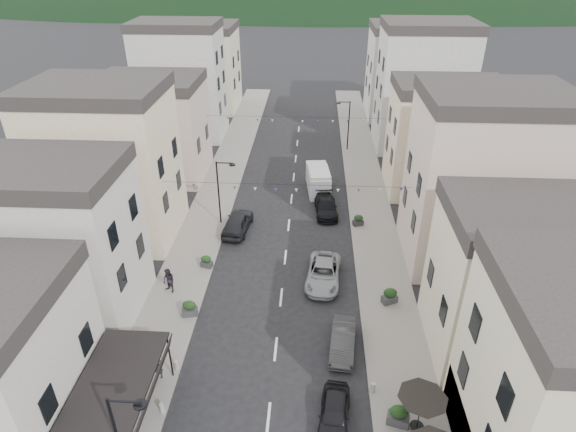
# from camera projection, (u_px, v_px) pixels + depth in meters

# --- Properties ---
(sidewalk_left) EXTENTS (4.00, 76.00, 0.12)m
(sidewalk_left) POSITION_uv_depth(u_px,v_px,m) (218.00, 192.00, 48.44)
(sidewalk_left) COLOR slate
(sidewalk_left) RESTS_ON ground
(sidewalk_right) EXTENTS (4.00, 76.00, 0.12)m
(sidewalk_right) POSITION_uv_depth(u_px,v_px,m) (367.00, 196.00, 47.72)
(sidewalk_right) COLOR slate
(sidewalk_right) RESTS_ON ground
(boutique_awning) EXTENTS (3.77, 7.50, 3.28)m
(boutique_awning) POSITION_uv_depth(u_px,v_px,m) (118.00, 387.00, 23.55)
(boutique_awning) COLOR black
(boutique_awning) RESTS_ON ground
(buildings_row_left) EXTENTS (10.20, 54.16, 14.00)m
(buildings_row_left) POSITION_uv_depth(u_px,v_px,m) (158.00, 114.00, 50.72)
(buildings_row_left) COLOR #B7B1A8
(buildings_row_left) RESTS_ON ground
(buildings_row_right) EXTENTS (10.20, 54.16, 14.50)m
(buildings_row_right) POSITION_uv_depth(u_px,v_px,m) (439.00, 121.00, 48.23)
(buildings_row_right) COLOR beige
(buildings_row_right) RESTS_ON ground
(streetlamp_left_far) EXTENTS (1.70, 0.56, 6.00)m
(streetlamp_left_far) POSITION_uv_depth(u_px,v_px,m) (221.00, 186.00, 41.35)
(streetlamp_left_far) COLOR black
(streetlamp_left_far) RESTS_ON ground
(streetlamp_right_far) EXTENTS (1.70, 0.56, 6.00)m
(streetlamp_right_far) POSITION_uv_depth(u_px,v_px,m) (347.00, 121.00, 56.36)
(streetlamp_right_far) COLOR black
(streetlamp_right_far) RESTS_ON ground
(bollards) EXTENTS (11.66, 10.26, 0.60)m
(bollards) POSITION_uv_depth(u_px,v_px,m) (267.00, 421.00, 24.98)
(bollards) COLOR gray
(bollards) RESTS_ON ground
(bunting_near) EXTENTS (19.00, 0.28, 0.62)m
(bunting_near) POSITION_uv_depth(u_px,v_px,m) (286.00, 189.00, 36.64)
(bunting_near) COLOR black
(bunting_near) RESTS_ON ground
(bunting_far) EXTENTS (19.00, 0.28, 0.62)m
(bunting_far) POSITION_uv_depth(u_px,v_px,m) (295.00, 120.00, 50.48)
(bunting_far) COLOR black
(bunting_far) RESTS_ON ground
(parked_car_a) EXTENTS (1.99, 4.06, 1.33)m
(parked_car_a) POSITION_uv_depth(u_px,v_px,m) (334.00, 413.00, 25.12)
(parked_car_a) COLOR black
(parked_car_a) RESTS_ON ground
(parked_car_b) EXTENTS (1.85, 4.28, 1.37)m
(parked_car_b) POSITION_uv_depth(u_px,v_px,m) (343.00, 341.00, 29.61)
(parked_car_b) COLOR #2D2D2F
(parked_car_b) RESTS_ON ground
(parked_car_c) EXTENTS (2.86, 5.43, 1.46)m
(parked_car_c) POSITION_uv_depth(u_px,v_px,m) (323.00, 273.00, 35.52)
(parked_car_c) COLOR gray
(parked_car_c) RESTS_ON ground
(parked_car_d) EXTENTS (2.32, 4.92, 1.39)m
(parked_car_d) POSITION_uv_depth(u_px,v_px,m) (326.00, 206.00, 44.48)
(parked_car_d) COLOR black
(parked_car_d) RESTS_ON ground
(parked_car_e) EXTENTS (2.50, 5.10, 1.67)m
(parked_car_e) POSITION_uv_depth(u_px,v_px,m) (238.00, 222.00, 41.68)
(parked_car_e) COLOR black
(parked_car_e) RESTS_ON ground
(delivery_van) EXTENTS (2.58, 5.32, 2.46)m
(delivery_van) POSITION_uv_depth(u_px,v_px,m) (318.00, 179.00, 48.31)
(delivery_van) COLOR silver
(delivery_van) RESTS_ON ground
(pedestrian_a) EXTENTS (0.72, 0.54, 1.80)m
(pedestrian_a) POSITION_uv_depth(u_px,v_px,m) (158.00, 366.00, 27.45)
(pedestrian_a) COLOR black
(pedestrian_a) RESTS_ON sidewalk_left
(pedestrian_b) EXTENTS (1.18, 1.11, 1.93)m
(pedestrian_b) POSITION_uv_depth(u_px,v_px,m) (169.00, 281.00, 34.18)
(pedestrian_b) COLOR #251E28
(pedestrian_b) RESTS_ON sidewalk_left
(planter_la) EXTENTS (1.14, 0.78, 1.16)m
(planter_la) POSITION_uv_depth(u_px,v_px,m) (190.00, 308.00, 32.22)
(planter_la) COLOR #313134
(planter_la) RESTS_ON sidewalk_left
(planter_lb) EXTENTS (1.00, 0.70, 1.01)m
(planter_lb) POSITION_uv_depth(u_px,v_px,m) (206.00, 261.00, 37.03)
(planter_lb) COLOR #2E2F31
(planter_lb) RESTS_ON sidewalk_left
(planter_ra) EXTENTS (1.26, 0.91, 1.27)m
(planter_ra) POSITION_uv_depth(u_px,v_px,m) (399.00, 415.00, 24.92)
(planter_ra) COLOR #323335
(planter_ra) RESTS_ON sidewalk_right
(planter_rb) EXTENTS (1.21, 0.98, 1.19)m
(planter_rb) POSITION_uv_depth(u_px,v_px,m) (390.00, 296.00, 33.33)
(planter_rb) COLOR #323335
(planter_rb) RESTS_ON sidewalk_right
(planter_rc) EXTENTS (1.02, 0.73, 1.03)m
(planter_rc) POSITION_uv_depth(u_px,v_px,m) (358.00, 220.00, 42.46)
(planter_rc) COLOR #28282A
(planter_rc) RESTS_ON sidewalk_right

